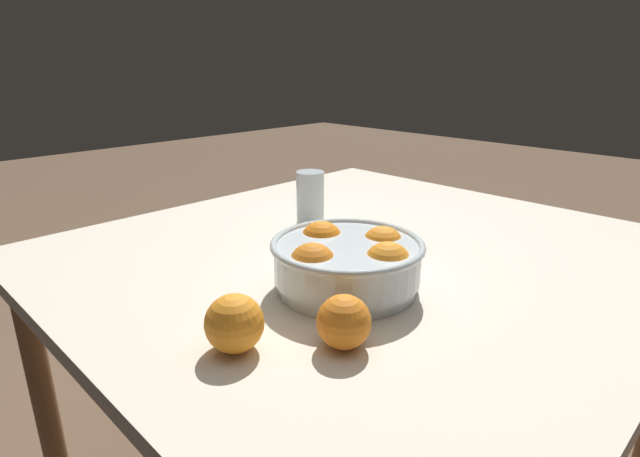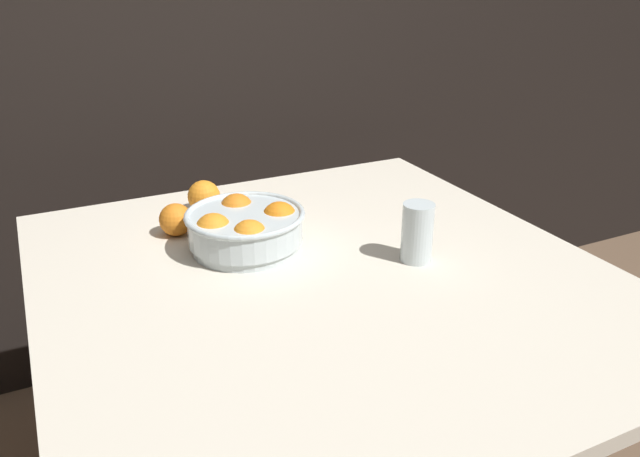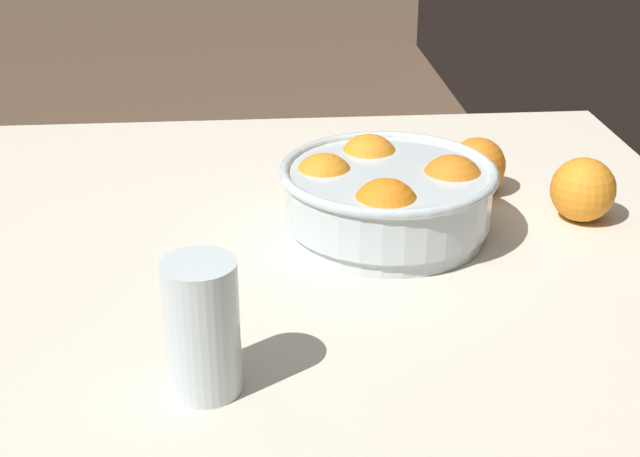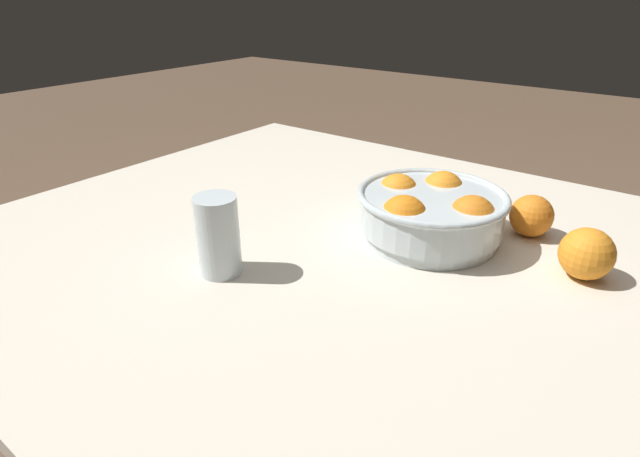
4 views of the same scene
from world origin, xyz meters
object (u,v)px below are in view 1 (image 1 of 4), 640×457
at_px(fruit_bowl, 348,261).
at_px(orange_loose_near_bowl, 234,323).
at_px(juice_glass, 310,201).
at_px(orange_loose_front, 344,322).

height_order(fruit_bowl, orange_loose_near_bowl, fruit_bowl).
bearing_deg(juice_glass, orange_loose_near_bowl, 125.40).
bearing_deg(orange_loose_near_bowl, fruit_bowl, -85.30).
distance_m(fruit_bowl, juice_glass, 0.36).
bearing_deg(juice_glass, orange_loose_front, 140.58).
bearing_deg(orange_loose_front, juice_glass, -39.42).
bearing_deg(fruit_bowl, orange_loose_near_bowl, 94.70).
height_order(juice_glass, orange_loose_near_bowl, juice_glass).
bearing_deg(juice_glass, fruit_bowl, 145.79).
height_order(orange_loose_near_bowl, orange_loose_front, orange_loose_near_bowl).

